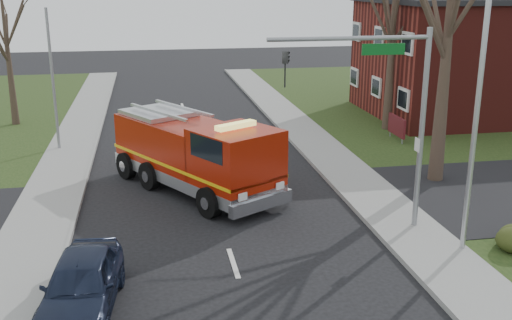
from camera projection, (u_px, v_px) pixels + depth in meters
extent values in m
plane|color=black|center=(233.00, 263.00, 18.07)|extent=(120.00, 120.00, 0.00)
cube|color=gray|center=(425.00, 245.00, 19.12)|extent=(2.40, 80.00, 0.15)
cube|color=gray|center=(17.00, 279.00, 16.98)|extent=(2.40, 80.00, 0.15)
cube|color=maroon|center=(493.00, 59.00, 37.30)|extent=(15.00, 10.00, 7.00)
cube|color=black|center=(499.00, 0.00, 36.27)|extent=(15.40, 10.40, 0.30)
cube|color=silver|center=(376.00, 87.00, 36.43)|extent=(0.12, 1.40, 1.20)
cube|color=#531319|center=(397.00, 126.00, 31.40)|extent=(0.12, 2.00, 1.00)
cylinder|color=gray|center=(402.00, 138.00, 30.77)|extent=(0.08, 0.08, 0.90)
cylinder|color=gray|center=(390.00, 130.00, 32.28)|extent=(0.08, 0.08, 0.90)
cone|color=#3A2A22|center=(448.00, 39.00, 23.64)|extent=(0.64, 0.64, 12.00)
cone|color=#3A2A22|center=(392.00, 37.00, 32.59)|extent=(0.56, 0.56, 10.50)
cone|color=#3A2A22|center=(7.00, 49.00, 33.91)|extent=(0.44, 0.44, 9.00)
cylinder|color=gray|center=(422.00, 133.00, 19.63)|extent=(0.18, 0.18, 6.80)
cylinder|color=gray|center=(350.00, 38.00, 18.29)|extent=(5.20, 0.14, 0.14)
cube|color=#0C591E|center=(383.00, 49.00, 18.58)|extent=(1.40, 0.06, 0.35)
imported|color=black|center=(286.00, 51.00, 18.05)|extent=(0.22, 0.18, 1.10)
cylinder|color=#B7BABF|center=(476.00, 122.00, 17.63)|extent=(0.16, 0.16, 8.40)
cylinder|color=gray|center=(53.00, 81.00, 29.09)|extent=(0.14, 0.14, 7.00)
cube|color=#921706|center=(176.00, 145.00, 24.92)|extent=(5.09, 6.03, 2.19)
cube|color=#921706|center=(236.00, 163.00, 22.02)|extent=(3.71, 3.71, 2.50)
cube|color=#B7BABF|center=(194.00, 172.00, 24.28)|extent=(6.49, 8.37, 0.47)
cube|color=#E5B20C|center=(194.00, 159.00, 24.11)|extent=(6.50, 8.38, 0.12)
cube|color=black|center=(257.00, 148.00, 20.97)|extent=(2.12, 1.32, 0.88)
cube|color=#E5D866|center=(236.00, 125.00, 21.62)|extent=(1.62, 1.16, 0.19)
cylinder|color=black|center=(209.00, 202.00, 21.44)|extent=(0.90, 1.17, 1.14)
cylinder|color=black|center=(265.00, 186.00, 23.14)|extent=(0.90, 1.17, 1.14)
cylinder|color=black|center=(126.00, 165.00, 25.72)|extent=(0.90, 1.17, 1.14)
cylinder|color=black|center=(179.00, 154.00, 27.43)|extent=(0.90, 1.17, 1.14)
imported|color=#171F33|center=(81.00, 284.00, 15.27)|extent=(2.22, 4.60, 1.51)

